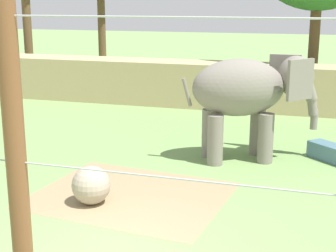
{
  "coord_description": "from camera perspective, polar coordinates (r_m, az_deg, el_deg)",
  "views": [
    {
      "loc": [
        3.16,
        -7.12,
        4.17
      ],
      "look_at": [
        -0.12,
        3.52,
        1.4
      ],
      "focal_mm": 54.01,
      "sensor_mm": 36.0,
      "label": 1
    }
  ],
  "objects": [
    {
      "name": "elephant",
      "position": [
        13.46,
        9.14,
        3.81
      ],
      "size": [
        3.47,
        2.41,
        2.77
      ],
      "color": "gray",
      "rests_on": "ground"
    },
    {
      "name": "feed_trough",
      "position": [
        14.16,
        18.11,
        -2.95
      ],
      "size": [
        1.38,
        1.3,
        0.44
      ],
      "color": "slate",
      "rests_on": "ground"
    },
    {
      "name": "embankment_wall",
      "position": [
        20.27,
        7.97,
        4.51
      ],
      "size": [
        36.0,
        1.8,
        1.77
      ],
      "primitive_type": "cube",
      "color": "tan",
      "rests_on": "ground"
    },
    {
      "name": "enrichment_ball",
      "position": [
        10.78,
        -8.67,
        -6.62
      ],
      "size": [
        0.82,
        0.82,
        0.82
      ],
      "primitive_type": "sphere",
      "color": "tan",
      "rests_on": "ground"
    },
    {
      "name": "dirt_patch",
      "position": [
        11.27,
        -4.21,
        -7.77
      ],
      "size": [
        4.42,
        3.76,
        0.01
      ],
      "primitive_type": "cube",
      "rotation": [
        0.0,
        0.0,
        -0.1
      ],
      "color": "#937F5B",
      "rests_on": "ground"
    },
    {
      "name": "cable_fence",
      "position": [
        6.08,
        -15.96,
        -6.55
      ],
      "size": [
        8.58,
        0.24,
        4.19
      ],
      "color": "brown",
      "rests_on": "ground"
    }
  ]
}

